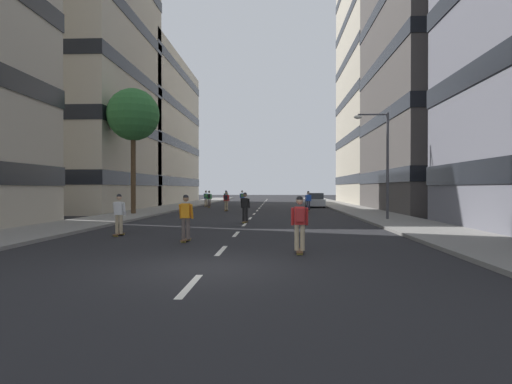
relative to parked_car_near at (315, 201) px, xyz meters
name	(u,v)px	position (x,y,z in m)	size (l,w,h in m)	color
ground_plane	(258,209)	(-5.84, -4.83, -0.70)	(182.58, 182.58, 0.00)	black
sidewalk_left	(176,207)	(-14.78, -1.03, -0.63)	(3.80, 83.68, 0.14)	gray
sidewalk_right	(346,207)	(3.10, -1.03, -0.63)	(3.80, 83.68, 0.14)	gray
lane_markings	(259,208)	(-5.84, -2.26, -0.70)	(0.16, 72.20, 0.01)	silver
building_left_mid	(63,80)	(-23.67, -7.54, 11.19)	(14.10, 16.20, 23.61)	#B2A893
building_left_far	(131,131)	(-23.67, 10.94, 9.03)	(14.10, 23.82, 19.29)	#BCB29E
building_right_mid	(461,38)	(11.99, -7.54, 14.51)	(14.10, 17.88, 30.23)	#4C4744
building_right_far	(400,83)	(11.99, 10.94, 15.01)	(14.10, 19.23, 31.24)	#B2A893
parked_car_near	(315,201)	(0.00, 0.00, 0.00)	(1.82, 4.40, 1.52)	#B2B7BF
street_tree_near	(133,115)	(-14.78, -14.41, 6.77)	(3.87, 3.87, 9.32)	#4C3823
streetlamp_right	(382,154)	(2.35, -19.37, 3.44)	(2.13, 0.30, 6.50)	#3F3F44
skater_0	(206,197)	(-11.99, 1.69, 0.32)	(0.55, 0.92, 1.78)	brown
skater_1	(245,206)	(-5.90, -21.11, 0.29)	(0.56, 0.92, 1.78)	brown
skater_2	(209,198)	(-11.17, -1.17, 0.32)	(0.54, 0.91, 1.78)	brown
skater_3	(242,197)	(-8.05, 3.20, 0.32)	(0.54, 0.91, 1.78)	brown
skater_4	(119,213)	(-10.71, -28.20, 0.29)	(0.54, 0.91, 1.78)	brown
skater_5	(226,200)	(-8.55, -8.05, 0.32)	(0.55, 0.91, 1.78)	brown
skater_6	(226,197)	(-10.06, 4.44, 0.32)	(0.53, 0.90, 1.78)	brown
skater_7	(186,216)	(-7.47, -30.03, 0.29)	(0.54, 0.91, 1.78)	brown
skater_8	(308,200)	(-1.28, -7.89, 0.29)	(0.55, 0.92, 1.78)	brown
skater_9	(300,221)	(-3.35, -32.77, 0.32)	(0.54, 0.91, 1.78)	brown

